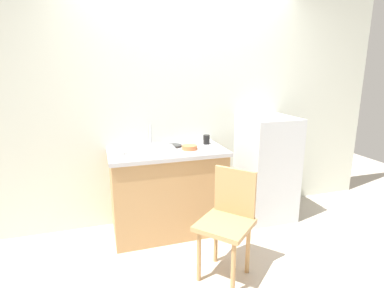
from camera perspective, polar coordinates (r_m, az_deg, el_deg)
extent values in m
plane|color=#BCB2A3|center=(2.99, 4.87, -20.49)|extent=(8.00, 8.00, 0.00)
cube|color=silver|center=(3.44, -1.04, 7.13)|extent=(4.80, 0.10, 2.56)
cube|color=tan|center=(3.25, -4.53, -8.98)|extent=(1.13, 0.60, 0.85)
cube|color=#B7B7BC|center=(3.10, -4.68, -1.38)|extent=(1.17, 0.64, 0.04)
cylinder|color=#B7B7BC|center=(3.29, -7.71, 1.78)|extent=(0.02, 0.02, 0.22)
cube|color=silver|center=(3.61, 13.60, -4.26)|extent=(0.55, 0.59, 1.17)
cylinder|color=tan|center=(2.62, 1.28, -20.07)|extent=(0.04, 0.04, 0.45)
cylinder|color=tan|center=(2.51, 7.69, -21.90)|extent=(0.04, 0.04, 0.45)
cylinder|color=tan|center=(2.84, 4.45, -17.13)|extent=(0.04, 0.04, 0.45)
cylinder|color=tan|center=(2.74, 10.36, -18.59)|extent=(0.04, 0.04, 0.45)
cube|color=tan|center=(2.54, 6.09, -14.75)|extent=(0.56, 0.56, 0.04)
cube|color=tan|center=(2.60, 7.98, -8.76)|extent=(0.26, 0.29, 0.40)
cube|color=white|center=(2.98, -5.96, -1.15)|extent=(0.28, 0.20, 0.05)
cylinder|color=#C67042|center=(3.09, -0.46, -0.62)|extent=(0.16, 0.16, 0.04)
cylinder|color=#2D2D2D|center=(3.20, -3.43, -0.32)|extent=(0.17, 0.17, 0.02)
cylinder|color=black|center=(3.31, 2.70, 0.84)|extent=(0.07, 0.07, 0.10)
cylinder|color=white|center=(2.98, -13.36, -1.09)|extent=(0.08, 0.08, 0.09)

